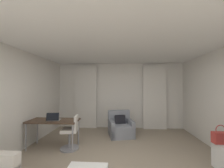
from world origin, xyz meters
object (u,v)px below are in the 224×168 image
desk (54,122)px  laptop (54,119)px  armchair (121,127)px  handbag_primary (221,137)px  desk_chair (71,134)px

desk → laptop: bearing=-66.6°
armchair → handbag_primary: (1.99, -1.82, 0.37)m
laptop → desk_chair: bearing=1.1°
armchair → desk_chair: size_ratio=1.05×
armchair → laptop: 2.17m
desk → laptop: laptop is taller
armchair → handbag_primary: 2.72m
armchair → desk: bearing=-150.0°
desk → desk_chair: desk_chair is taller
desk → armchair: bearing=30.0°
desk → desk_chair: 0.59m
desk → laptop: (0.03, -0.06, 0.11)m
armchair → laptop: (-1.79, -1.11, 0.52)m
handbag_primary → laptop: bearing=169.4°
armchair → handbag_primary: handbag_primary is taller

